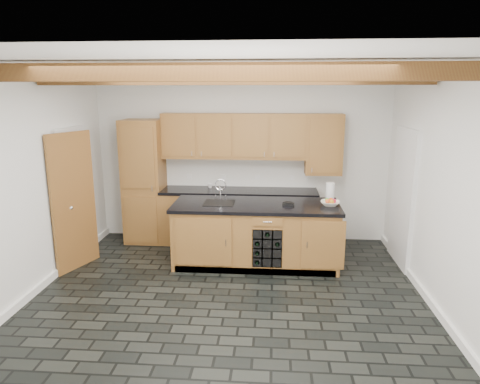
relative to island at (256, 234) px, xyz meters
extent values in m
plane|color=black|center=(-0.31, -1.28, -0.46)|extent=(5.00, 5.00, 0.00)
plane|color=white|center=(-0.31, 1.22, 0.94)|extent=(5.00, 0.00, 5.00)
plane|color=white|center=(-2.81, -1.28, 0.94)|extent=(0.00, 5.00, 5.00)
plane|color=white|center=(2.19, -1.28, 0.94)|extent=(0.00, 5.00, 5.00)
plane|color=white|center=(-0.31, -1.28, 2.34)|extent=(5.00, 5.00, 0.00)
cube|color=brown|center=(-0.31, -2.48, 2.24)|extent=(4.90, 0.15, 0.15)
cube|color=brown|center=(-0.31, -0.68, 2.24)|extent=(4.90, 0.15, 0.15)
cube|color=white|center=(-2.79, -1.28, -0.41)|extent=(0.04, 5.00, 0.10)
cube|color=white|center=(2.17, -1.28, -0.41)|extent=(0.04, 5.00, 0.10)
cube|color=white|center=(-2.78, 0.02, 0.56)|extent=(0.06, 0.94, 2.04)
cube|color=olive|center=(-2.63, -0.33, 0.54)|extent=(0.31, 0.77, 2.00)
cube|color=white|center=(2.16, 0.22, 0.56)|extent=(0.06, 0.98, 2.04)
cube|color=black|center=(2.19, 0.22, 0.54)|extent=(0.02, 0.86, 1.96)
cube|color=olive|center=(-1.96, 0.92, 0.59)|extent=(0.65, 0.60, 2.10)
cube|color=olive|center=(-0.33, 0.92, -0.02)|extent=(2.60, 0.60, 0.88)
cube|color=black|center=(-0.33, 0.92, 0.44)|extent=(2.64, 0.62, 0.05)
cube|color=white|center=(-0.33, 1.21, 0.73)|extent=(2.60, 0.02, 0.52)
cube|color=olive|center=(-0.43, 1.04, 1.36)|extent=(2.40, 0.35, 0.75)
cube|color=olive|center=(1.07, 1.04, 1.24)|extent=(0.60, 0.35, 1.00)
cube|color=olive|center=(-0.01, 0.02, -0.02)|extent=(2.40, 0.90, 0.88)
cube|color=black|center=(-0.01, 0.02, 0.44)|extent=(2.46, 0.96, 0.05)
cube|color=olive|center=(-0.73, -0.45, 0.02)|extent=(0.80, 0.02, 0.70)
cube|color=olive|center=(0.94, -0.45, 0.02)|extent=(0.60, 0.02, 0.70)
cube|color=black|center=(0.17, -0.29, -0.06)|extent=(0.42, 0.30, 0.56)
cylinder|color=black|center=(0.03, -0.33, -0.27)|extent=(0.07, 0.26, 0.07)
cylinder|color=black|center=(0.31, -0.33, 0.01)|extent=(0.07, 0.26, 0.07)
cylinder|color=black|center=(0.03, -0.33, -0.13)|extent=(0.07, 0.26, 0.07)
cylinder|color=black|center=(0.17, -0.33, 0.15)|extent=(0.07, 0.26, 0.07)
cylinder|color=black|center=(0.03, -0.33, 0.01)|extent=(0.07, 0.26, 0.07)
cube|color=black|center=(-0.56, 0.02, 0.46)|extent=(0.45, 0.40, 0.02)
cylinder|color=silver|center=(-0.56, 0.20, 0.57)|extent=(0.02, 0.02, 0.20)
torus|color=silver|center=(-0.56, 0.20, 0.71)|extent=(0.18, 0.02, 0.18)
cylinder|color=silver|center=(-0.64, 0.20, 0.51)|extent=(0.02, 0.02, 0.08)
cylinder|color=silver|center=(-0.48, 0.20, 0.51)|extent=(0.02, 0.02, 0.08)
cube|color=black|center=(0.47, -0.03, 0.48)|extent=(0.18, 0.12, 0.04)
cylinder|color=black|center=(0.47, -0.03, 0.51)|extent=(0.11, 0.11, 0.01)
imported|color=white|center=(1.07, -0.01, 0.50)|extent=(0.32, 0.32, 0.07)
sphere|color=red|center=(1.12, -0.01, 0.54)|extent=(0.07, 0.07, 0.07)
sphere|color=#FD5016|center=(1.09, 0.04, 0.54)|extent=(0.07, 0.07, 0.07)
sphere|color=#4C9629|center=(1.03, 0.02, 0.54)|extent=(0.07, 0.07, 0.07)
sphere|color=#E05321|center=(1.03, -0.04, 0.54)|extent=(0.07, 0.07, 0.07)
sphere|color=#C77F16|center=(1.09, -0.05, 0.54)|extent=(0.07, 0.07, 0.07)
cylinder|color=white|center=(1.11, 0.34, 0.60)|extent=(0.13, 0.13, 0.26)
imported|color=white|center=(-0.84, 1.04, 0.51)|extent=(0.11, 0.11, 0.08)
camera|label=1|loc=(0.23, -6.10, 2.07)|focal=32.00mm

